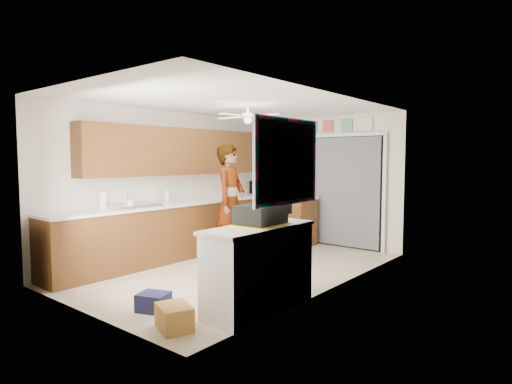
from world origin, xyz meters
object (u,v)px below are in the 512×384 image
Objects in this scene: microwave at (263,187)px; dog at (274,236)px; soap_bottle at (167,195)px; paper_towel_roll at (103,200)px; navy_crate at (154,302)px; cardboard_box at (174,317)px; man at (230,202)px; suitcase at (261,215)px.

microwave is 1.38m from dog.
microwave is 2.49m from soap_bottle.
navy_crate is at bearing -16.29° from paper_towel_roll.
soap_bottle is 0.66× the size of cardboard_box.
paper_towel_roll is at bearing -89.75° from soap_bottle.
microwave is at bearing 118.26° from cardboard_box.
paper_towel_roll is 2.03m from man.
microwave is at bearing 125.97° from suitcase.
navy_crate is (-0.58, 0.20, -0.02)m from cardboard_box.
cardboard_box is at bearing -51.99° from dog.
microwave is at bearing 6.04° from man.
soap_bottle is at bearing -101.92° from dog.
man is 1.37m from dog.
microwave is 4.29m from suitcase.
dog is (-1.82, 2.69, -0.84)m from suitcase.
soap_bottle is 2.18m from dog.
soap_bottle reaches higher than dog.
soap_bottle is at bearing 159.86° from suitcase.
paper_towel_roll is 2.20m from navy_crate.
man is at bearing -139.27° from microwave.
suitcase is at bearing 6.10° from paper_towel_roll.
microwave is at bearing 113.00° from navy_crate.
dog is at bearing -19.16° from man.
paper_towel_roll reaches higher than navy_crate.
soap_bottle is 1.19m from paper_towel_roll.
microwave is 1.87× the size of soap_bottle.
cardboard_box is at bearing -18.50° from navy_crate.
navy_crate is at bearing -138.65° from microwave.
microwave reaches higher than cardboard_box.
paper_towel_roll is 0.48× the size of suitcase.
microwave reaches higher than dog.
paper_towel_roll is at bearing -163.15° from microwave.
navy_crate is at bearing -59.25° from dog.
soap_bottle reaches higher than navy_crate.
man reaches higher than soap_bottle.
paper_towel_roll is 0.13× the size of man.
microwave is at bearing 88.51° from paper_towel_roll.
dog is at bearing 122.22° from suitcase.
microwave is 3.68m from paper_towel_roll.
paper_towel_roll is 2.75m from cardboard_box.
soap_bottle reaches higher than paper_towel_roll.
microwave reaches higher than suitcase.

